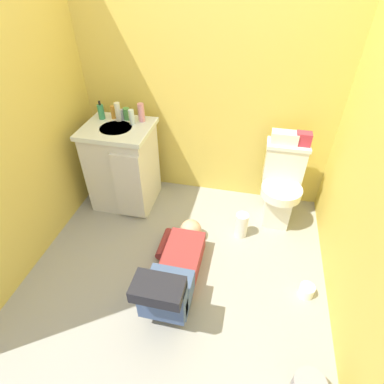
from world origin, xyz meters
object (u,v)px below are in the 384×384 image
object	(u,v)px
faucet	(122,114)
tissue_box	(285,137)
toilet_paper_roll	(306,291)
person_plumber	(175,271)
toiletry_bag	(303,139)
bottle_clear	(132,117)
bottle_amber	(113,112)
bottle_white	(118,112)
toilet	(281,186)
paper_towel_roll	(241,225)
bottle_pink	(141,112)
bottle_green	(127,114)
soap_dispenser	(101,112)
vanity_cabinet	(123,166)

from	to	relation	value
faucet	tissue_box	size ratio (longest dim) A/B	0.45
toilet_paper_roll	person_plumber	bearing A→B (deg)	-172.34
toiletry_bag	bottle_clear	size ratio (longest dim) A/B	0.96
toiletry_bag	bottle_amber	world-z (taller)	bottle_amber
bottle_white	bottle_amber	bearing A→B (deg)	152.24
toilet	bottle_amber	bearing A→B (deg)	176.91
toiletry_bag	paper_towel_roll	xyz separation A→B (m)	(-0.40, -0.41, -0.69)
toilet	bottle_pink	bearing A→B (deg)	176.16
bottle_green	paper_towel_roll	bearing A→B (deg)	-19.82
bottle_amber	toilet_paper_roll	bearing A→B (deg)	-27.08
soap_dispenser	bottle_clear	world-z (taller)	soap_dispenser
bottle_green	bottle_clear	distance (m)	0.11
toiletry_bag	bottle_white	world-z (taller)	bottle_white
toiletry_bag	bottle_white	xyz separation A→B (m)	(-1.60, -0.04, 0.10)
tissue_box	toilet_paper_roll	world-z (taller)	tissue_box
bottle_pink	toilet_paper_roll	bearing A→B (deg)	-31.08
vanity_cabinet	bottle_clear	world-z (taller)	bottle_clear
person_plumber	bottle_amber	xyz separation A→B (m)	(-0.83, 1.05, 0.70)
vanity_cabinet	person_plumber	size ratio (longest dim) A/B	0.77
tissue_box	toiletry_bag	distance (m)	0.15
bottle_clear	bottle_green	bearing A→B (deg)	135.82
toilet	vanity_cabinet	bearing A→B (deg)	-177.20
toilet	toiletry_bag	size ratio (longest dim) A/B	6.05
toilet	bottle_green	world-z (taller)	bottle_green
paper_towel_roll	bottle_clear	bearing A→B (deg)	162.49
person_plumber	bottle_amber	size ratio (longest dim) A/B	9.25
bottle_green	bottle_pink	distance (m)	0.14
bottle_amber	bottle_green	bearing A→B (deg)	2.62
bottle_pink	soap_dispenser	bearing A→B (deg)	-174.93
bottle_green	bottle_clear	xyz separation A→B (m)	(0.08, -0.08, 0.01)
bottle_green	bottle_pink	world-z (taller)	bottle_pink
faucet	paper_towel_roll	world-z (taller)	faucet
bottle_green	toilet_paper_roll	xyz separation A→B (m)	(1.67, -0.93, -0.82)
toiletry_bag	soap_dispenser	size ratio (longest dim) A/B	0.75
toiletry_bag	toilet_paper_roll	world-z (taller)	toiletry_bag
soap_dispenser	toilet_paper_roll	distance (m)	2.26
faucet	bottle_green	size ratio (longest dim) A/B	0.95
bottle_white	toiletry_bag	bearing A→B (deg)	1.44
faucet	toilet_paper_roll	size ratio (longest dim) A/B	0.91
toilet	tissue_box	distance (m)	0.44
bottle_amber	paper_towel_roll	xyz separation A→B (m)	(1.26, -0.40, -0.76)
toiletry_bag	bottle_green	distance (m)	1.54
faucet	bottle_pink	world-z (taller)	bottle_pink
person_plumber	bottle_pink	distance (m)	1.40
toilet	soap_dispenser	distance (m)	1.74
vanity_cabinet	bottle_pink	xyz separation A→B (m)	(0.18, 0.16, 0.48)
tissue_box	bottle_clear	bearing A→B (deg)	-176.69
tissue_box	paper_towel_roll	bearing A→B (deg)	-121.88
toiletry_bag	tissue_box	bearing A→B (deg)	180.00
soap_dispenser	toilet_paper_roll	xyz separation A→B (m)	(1.90, -0.89, -0.84)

